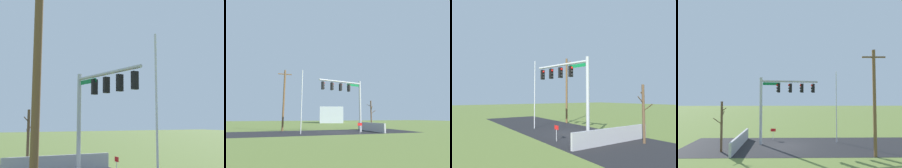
{
  "view_description": "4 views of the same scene",
  "coord_description": "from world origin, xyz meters",
  "views": [
    {
      "loc": [
        -15.79,
        5.35,
        3.56
      ],
      "look_at": [
        -1.16,
        -1.35,
        5.62
      ],
      "focal_mm": 46.25,
      "sensor_mm": 36.0,
      "label": 1
    },
    {
      "loc": [
        -7.9,
        -23.96,
        1.9
      ],
      "look_at": [
        -0.58,
        -1.46,
        6.04
      ],
      "focal_mm": 30.38,
      "sensor_mm": 36.0,
      "label": 2
    },
    {
      "loc": [
        14.99,
        -11.09,
        3.43
      ],
      "look_at": [
        -0.59,
        -0.78,
        4.67
      ],
      "focal_mm": 31.76,
      "sensor_mm": 36.0,
      "label": 3
    },
    {
      "loc": [
        0.18,
        21.07,
        4.92
      ],
      "look_at": [
        -0.18,
        -0.95,
        6.07
      ],
      "focal_mm": 34.47,
      "sensor_mm": 36.0,
      "label": 4
    }
  ],
  "objects": [
    {
      "name": "distant_building",
      "position": [
        10.42,
        39.99,
        2.63
      ],
      "size": [
        10.11,
        12.87,
        5.26
      ],
      "primitive_type": "cube",
      "rotation": [
        0.0,
        0.0,
        1.32
      ],
      "color": "silver",
      "rests_on": "ground_plane"
    },
    {
      "name": "signal_mast",
      "position": [
        0.86,
        -1.16,
        4.83
      ],
      "size": [
        6.09,
        1.6,
        6.72
      ],
      "color": "#B2B5BA",
      "rests_on": "ground_plane"
    },
    {
      "name": "bare_tree",
      "position": [
        5.86,
        2.08,
        2.25
      ],
      "size": [
        1.27,
        1.02,
        4.37
      ],
      "color": "brown",
      "rests_on": "ground_plane"
    },
    {
      "name": "ground_plane",
      "position": [
        0.0,
        0.0,
        0.0
      ],
      "size": [
        160.0,
        160.0,
        0.0
      ],
      "primitive_type": "plane",
      "color": "olive"
    },
    {
      "name": "road_surface",
      "position": [
        -4.0,
        0.0,
        0.01
      ],
      "size": [
        28.0,
        8.0,
        0.01
      ],
      "primitive_type": "cube",
      "color": "#232326",
      "rests_on": "ground_plane"
    },
    {
      "name": "open_sign",
      "position": [
        1.66,
        -2.98,
        0.91
      ],
      "size": [
        0.56,
        0.04,
        1.22
      ],
      "color": "silver",
      "rests_on": "ground_plane"
    },
    {
      "name": "utility_pole",
      "position": [
        -6.92,
        3.82,
        4.48
      ],
      "size": [
        1.9,
        0.26,
        8.62
      ],
      "color": "brown",
      "rests_on": "ground_plane"
    },
    {
      "name": "retaining_fence",
      "position": [
        4.62,
        0.14,
        0.58
      ],
      "size": [
        0.2,
        7.62,
        1.16
      ],
      "primitive_type": "cube",
      "color": "#A8A8AD",
      "rests_on": "ground_plane"
    },
    {
      "name": "sidewalk_corner",
      "position": [
        3.77,
        -0.72,
        0.0
      ],
      "size": [
        6.0,
        6.0,
        0.01
      ],
      "primitive_type": "cube",
      "color": "#B7B5AD",
      "rests_on": "ground_plane"
    },
    {
      "name": "flagpole",
      "position": [
        -5.11,
        -1.69,
        3.73
      ],
      "size": [
        0.1,
        0.1,
        7.46
      ],
      "primitive_type": "cylinder",
      "color": "silver",
      "rests_on": "ground_plane"
    }
  ]
}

